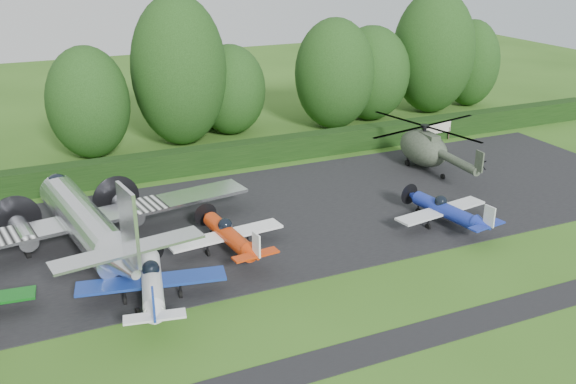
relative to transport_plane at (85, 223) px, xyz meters
name	(u,v)px	position (x,y,z in m)	size (l,w,h in m)	color
ground	(258,303)	(7.35, -9.54, -2.01)	(160.00, 160.00, 0.00)	#2D5417
apron	(203,229)	(7.35, 0.46, -2.00)	(70.00, 18.00, 0.01)	black
taxiway_verge	(308,368)	(7.35, -15.54, -2.01)	(70.00, 2.00, 0.00)	black
hedgerow	(163,177)	(7.35, 11.46, -2.01)	(90.00, 1.60, 2.00)	black
transport_plane	(85,223)	(0.00, 0.00, 0.00)	(22.46, 17.23, 7.20)	silver
light_plane_white	(152,283)	(2.30, -7.33, -0.76)	(7.78, 8.18, 2.99)	white
light_plane_orange	(230,235)	(7.91, -3.44, -0.84)	(7.29, 7.66, 2.80)	red
light_plane_blue	(447,211)	(22.29, -5.61, -0.88)	(7.07, 7.44, 2.72)	navy
helicopter	(424,145)	(27.70, 4.71, -0.02)	(11.46, 13.42, 3.69)	#323B2D
sign_board	(437,129)	(33.26, 10.40, -0.80)	(3.17, 0.12, 1.78)	#3F3326
tree_1	(371,73)	(31.60, 19.94, 2.84)	(7.98, 7.98, 9.72)	black
tree_2	(179,71)	(11.30, 19.52, 4.77)	(8.54, 8.54, 13.57)	black
tree_3	(433,52)	(39.21, 19.96, 4.49)	(8.76, 8.76, 13.02)	black
tree_5	(230,90)	(16.54, 20.83, 2.30)	(6.80, 6.80, 8.64)	black
tree_6	(88,103)	(3.11, 18.92, 2.81)	(7.02, 7.02, 9.66)	black
tree_7	(335,74)	(26.62, 18.62, 3.42)	(7.86, 7.86, 10.88)	black
tree_9	(471,63)	(44.92, 20.61, 2.79)	(6.36, 6.36, 9.61)	black
tree_11	(207,84)	(15.39, 24.48, 2.23)	(7.22, 7.22, 8.50)	black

